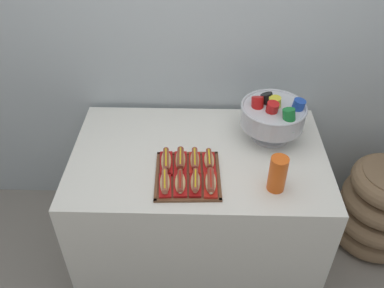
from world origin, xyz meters
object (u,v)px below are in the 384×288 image
hot_dog_6 (195,161)px  hot_dog_3 (211,183)px  buffet_table (198,201)px  hot_dog_7 (209,161)px  hot_dog_4 (166,161)px  cup_stack (278,174)px  hot_dog_1 (180,183)px  hot_dog_5 (180,160)px  floor_vase (380,207)px  hot_dog_0 (165,183)px  serving_tray (188,176)px  punch_bowl (273,115)px  hot_dog_2 (195,183)px

hot_dog_6 → hot_dog_3: bearing=-63.3°
buffet_table → hot_dog_7: bearing=-60.6°
hot_dog_4 → cup_stack: (0.55, -0.15, 0.06)m
hot_dog_1 → hot_dog_5: 0.17m
floor_vase → hot_dog_0: 1.48m
serving_tray → hot_dog_4: 0.14m
hot_dog_1 → punch_bowl: bearing=40.6°
hot_dog_2 → hot_dog_4: bearing=134.5°
hot_dog_6 → cup_stack: bearing=-21.1°
floor_vase → hot_dog_7: bearing=-170.1°
hot_dog_1 → hot_dog_4: bearing=116.7°
hot_dog_7 → hot_dog_6: bearing=-177.8°
punch_bowl → serving_tray: bearing=-143.6°
buffet_table → hot_dog_2: size_ratio=8.79×
hot_dog_1 → hot_dog_4: (-0.08, 0.16, -0.00)m
hot_dog_5 → punch_bowl: bearing=27.3°
floor_vase → hot_dog_2: bearing=-162.9°
floor_vase → hot_dog_4: floor_vase is taller
hot_dog_5 → serving_tray: bearing=-63.3°
hot_dog_7 → cup_stack: 0.37m
floor_vase → hot_dog_6: 1.32m
hot_dog_1 → hot_dog_4: same height
floor_vase → serving_tray: floor_vase is taller
hot_dog_4 → hot_dog_6: 0.15m
hot_dog_3 → hot_dog_4: 0.28m
punch_bowl → hot_dog_0: bearing=-143.2°
floor_vase → hot_dog_0: floor_vase is taller
hot_dog_0 → hot_dog_5: bearing=67.8°
buffet_table → hot_dog_5: size_ratio=7.79×
buffet_table → cup_stack: size_ratio=7.26×
hot_dog_1 → hot_dog_7: hot_dog_7 is taller
serving_tray → hot_dog_0: (-0.11, -0.09, 0.03)m
buffet_table → floor_vase: floor_vase is taller
hot_dog_3 → punch_bowl: punch_bowl is taller
hot_dog_5 → hot_dog_4: bearing=-177.8°
hot_dog_3 → hot_dog_5: bearing=134.5°
hot_dog_5 → cup_stack: size_ratio=0.93×
hot_dog_5 → hot_dog_7: 0.15m
hot_dog_4 → punch_bowl: bearing=24.5°
buffet_table → floor_vase: size_ratio=1.21×
hot_dog_7 → hot_dog_3: bearing=-87.8°
serving_tray → hot_dog_2: size_ratio=2.34×
hot_dog_1 → cup_stack: cup_stack is taller
floor_vase → hot_dog_6: size_ratio=6.95×
hot_dog_4 → hot_dog_0: bearing=-87.8°
hot_dog_6 → punch_bowl: size_ratio=0.46×
hot_dog_6 → punch_bowl: (0.43, 0.26, 0.12)m
floor_vase → hot_dog_4: bearing=-171.3°
floor_vase → cup_stack: size_ratio=6.01×
buffet_table → hot_dog_7: (0.05, -0.10, 0.41)m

